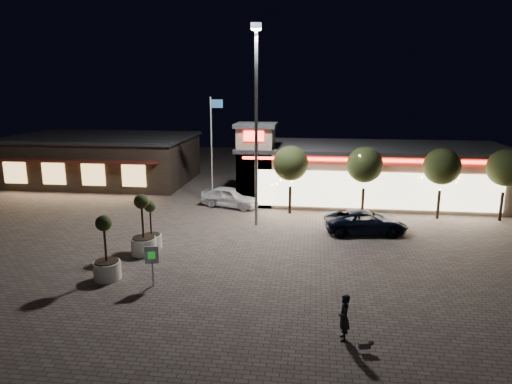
# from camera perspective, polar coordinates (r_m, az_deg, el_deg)

# --- Properties ---
(ground) EXTENTS (90.00, 90.00, 0.00)m
(ground) POSITION_cam_1_polar(r_m,az_deg,el_deg) (22.58, -7.74, -9.85)
(ground) COLOR #695E55
(ground) RESTS_ON ground
(retail_building) EXTENTS (20.40, 8.40, 6.10)m
(retail_building) POSITION_cam_1_polar(r_m,az_deg,el_deg) (36.66, 13.36, 2.47)
(retail_building) COLOR gray
(retail_building) RESTS_ON ground
(restaurant_building) EXTENTS (16.40, 11.00, 4.30)m
(restaurant_building) POSITION_cam_1_polar(r_m,az_deg,el_deg) (45.05, -18.58, 4.01)
(restaurant_building) COLOR #382D23
(restaurant_building) RESTS_ON ground
(floodlight_pole) EXTENTS (0.60, 0.40, 12.38)m
(floodlight_pole) POSITION_cam_1_polar(r_m,az_deg,el_deg) (28.32, 0.03, 9.59)
(floodlight_pole) COLOR gray
(floodlight_pole) RESTS_ON ground
(flagpole) EXTENTS (0.95, 0.10, 8.00)m
(flagpole) POSITION_cam_1_polar(r_m,az_deg,el_deg) (34.12, -5.44, 6.30)
(flagpole) COLOR white
(flagpole) RESTS_ON ground
(string_tree_a) EXTENTS (2.42, 2.42, 4.79)m
(string_tree_a) POSITION_cam_1_polar(r_m,az_deg,el_deg) (31.51, 4.35, 3.58)
(string_tree_a) COLOR #332319
(string_tree_a) RESTS_ON ground
(string_tree_b) EXTENTS (2.42, 2.42, 4.79)m
(string_tree_b) POSITION_cam_1_polar(r_m,az_deg,el_deg) (31.65, 13.44, 3.30)
(string_tree_b) COLOR #332319
(string_tree_b) RESTS_ON ground
(string_tree_c) EXTENTS (2.42, 2.42, 4.79)m
(string_tree_c) POSITION_cam_1_polar(r_m,az_deg,el_deg) (32.57, 22.22, 2.95)
(string_tree_c) COLOR #332319
(string_tree_c) RESTS_ON ground
(string_tree_d) EXTENTS (2.42, 2.42, 4.79)m
(string_tree_d) POSITION_cam_1_polar(r_m,az_deg,el_deg) (33.82, 28.78, 2.64)
(string_tree_d) COLOR #332319
(string_tree_d) RESTS_ON ground
(pickup_truck) EXTENTS (5.27, 2.97, 1.39)m
(pickup_truck) POSITION_cam_1_polar(r_m,az_deg,el_deg) (28.61, 13.58, -3.64)
(pickup_truck) COLOR black
(pickup_truck) RESTS_ON ground
(white_sedan) EXTENTS (4.76, 3.01, 1.51)m
(white_sedan) POSITION_cam_1_polar(r_m,az_deg,el_deg) (33.78, -3.24, -0.62)
(white_sedan) COLOR white
(white_sedan) RESTS_ON ground
(pedestrian) EXTENTS (0.46, 0.65, 1.70)m
(pedestrian) POSITION_cam_1_polar(r_m,az_deg,el_deg) (16.86, 10.95, -15.16)
(pedestrian) COLOR black
(pedestrian) RESTS_ON ground
(dog) EXTENTS (0.52, 0.26, 0.28)m
(dog) POSITION_cam_1_polar(r_m,az_deg,el_deg) (16.61, 13.66, -18.04)
(dog) COLOR #59514C
(dog) RESTS_ON ground
(planter_left) EXTENTS (1.34, 1.34, 3.29)m
(planter_left) POSITION_cam_1_polar(r_m,az_deg,el_deg) (25.00, -13.90, -5.34)
(planter_left) COLOR white
(planter_left) RESTS_ON ground
(planter_mid) EXTENTS (1.25, 1.25, 3.07)m
(planter_mid) POSITION_cam_1_polar(r_m,az_deg,el_deg) (22.37, -18.20, -8.03)
(planter_mid) COLOR white
(planter_mid) RESTS_ON ground
(planter_right) EXTENTS (1.09, 1.09, 2.69)m
(planter_right) POSITION_cam_1_polar(r_m,az_deg,el_deg) (25.93, -12.95, -5.04)
(planter_right) COLOR white
(planter_right) RESTS_ON ground
(valet_sign) EXTENTS (0.61, 0.19, 1.86)m
(valet_sign) POSITION_cam_1_polar(r_m,az_deg,el_deg) (20.96, -12.88, -8.10)
(valet_sign) COLOR gray
(valet_sign) RESTS_ON ground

